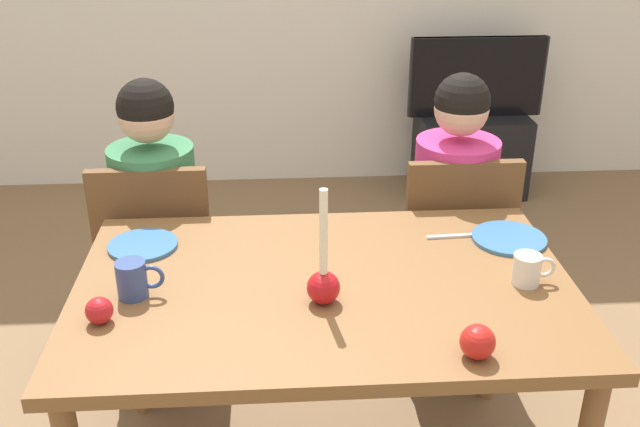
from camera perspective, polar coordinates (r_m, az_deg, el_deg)
dining_table at (r=2.08m, az=0.36°, el=-7.43°), size 1.40×0.90×0.75m
chair_left at (r=2.72m, az=-12.49°, el=-3.44°), size 0.40×0.40×0.90m
chair_right at (r=2.76m, az=10.32°, el=-2.76°), size 0.40×0.40×0.90m
person_left_child at (r=2.72m, az=-12.52°, el=-2.05°), size 0.30×0.30×1.17m
person_right_child at (r=2.76m, az=10.26°, el=-1.39°), size 0.30×0.30×1.17m
tv_stand at (r=4.49m, az=11.71°, el=4.67°), size 0.64×0.40×0.48m
tv at (r=4.35m, az=12.26°, el=10.47°), size 0.79×0.05×0.46m
candle_centerpiece at (r=1.92m, az=0.27°, el=-5.27°), size 0.09×0.09×0.33m
plate_left at (r=2.29m, az=-13.77°, el=-2.44°), size 0.21×0.21×0.01m
plate_right at (r=2.34m, az=14.65°, el=-1.90°), size 0.23×0.23×0.01m
mug_left at (r=2.02m, az=-14.48°, el=-5.03°), size 0.13×0.08×0.10m
mug_right at (r=2.10m, az=16.05°, el=-4.24°), size 0.12×0.08×0.09m
fork_right at (r=2.32m, az=10.54°, el=-1.75°), size 0.18×0.02×0.01m
apple_near_candle at (r=1.94m, az=-16.99°, el=-7.31°), size 0.07×0.07×0.07m
apple_by_left_plate at (r=1.77m, az=12.30°, el=-9.84°), size 0.09×0.09×0.09m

